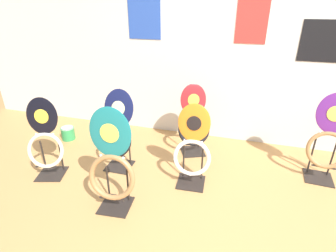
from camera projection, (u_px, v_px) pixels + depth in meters
The scene contains 8 objects.
wall_back at pixel (248, 41), 3.10m from camera, with size 8.00×0.07×2.60m.
toilet_seat_display_navy_moon at pixel (118, 131), 2.87m from camera, with size 0.35×0.32×0.89m.
toilet_seat_display_jazz_black at pixel (45, 142), 2.73m from camera, with size 0.41×0.35×0.87m.
toilet_seat_display_crimson_swirl at pixel (193, 123), 3.17m from camera, with size 0.43×0.37×0.86m.
toilet_seat_display_orange_sun at pixel (192, 150), 2.59m from camera, with size 0.38×0.30×0.87m.
toilet_seat_display_teal_sax at pixel (111, 166), 2.25m from camera, with size 0.44×0.31×0.97m.
toilet_seat_display_purple_note at pixel (328, 142), 2.65m from camera, with size 0.40×0.30×0.94m.
paint_can at pixel (68, 133), 3.60m from camera, with size 0.18×0.18×0.18m.
Camera 1 is at (0.00, -1.32, 1.72)m, focal length 28.00 mm.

